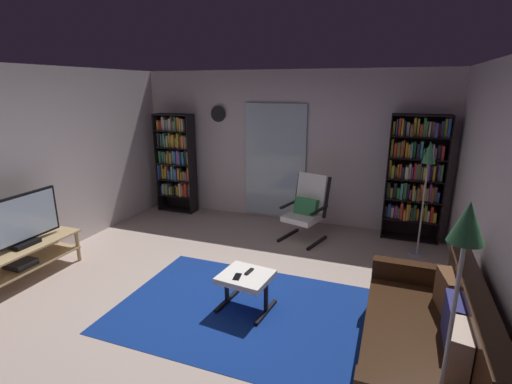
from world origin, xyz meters
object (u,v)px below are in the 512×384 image
Objects in this scene: bookshelf_near_tv at (176,159)px; bookshelf_near_sofa at (415,174)px; leather_sofa at (429,345)px; cell_phone at (237,277)px; television at (21,222)px; tv_remote at (249,272)px; tv_stand at (26,257)px; ottoman at (246,280)px; floor_lamp_by_shelf at (428,166)px; floor_lamp_by_sofa at (461,266)px; lounge_armchair at (307,206)px; wall_clock at (218,114)px.

bookshelf_near_tv is 0.95× the size of bookshelf_near_sofa.
bookshelf_near_sofa is at bearing 0.72° from bookshelf_near_tv.
leather_sofa is 1.86m from cell_phone.
television is 7.11× the size of tv_remote.
tv_remote is (2.80, 0.40, 0.12)m from tv_stand.
floor_lamp_by_shelf is (1.79, 2.12, 0.96)m from ottoman.
tv_stand is 9.43× the size of cell_phone.
floor_lamp_by_sofa is 1.08× the size of floor_lamp_by_shelf.
floor_lamp_by_shelf is (4.58, 2.45, 0.54)m from television.
floor_lamp_by_shelf is (0.03, 2.52, 1.00)m from leather_sofa.
wall_clock reaches higher than lounge_armchair.
cell_phone is 0.08× the size of floor_lamp_by_sofa.
lounge_armchair is at bearing 178.65° from floor_lamp_by_shelf.
television is at bearing 81.09° from tv_stand.
tv_stand is 5.47m from bookshelf_near_sofa.
leather_sofa is 6.50× the size of wall_clock.
bookshelf_near_sofa reaches higher than leather_sofa.
bookshelf_near_tv reaches higher than ottoman.
cell_phone is at bearing -121.76° from bookshelf_near_sofa.
ottoman is 0.35× the size of floor_lamp_by_shelf.
floor_lamp_by_sofa is (4.53, -0.89, 1.11)m from tv_stand.
floor_lamp_by_sofa is at bearing -50.27° from wall_clock.
floor_lamp_by_shelf is (0.12, -0.61, 0.26)m from bookshelf_near_sofa.
ottoman is 1.97× the size of wall_clock.
tv_stand is at bearing 179.38° from leather_sofa.
bookshelf_near_tv is 5.29m from leather_sofa.
lounge_armchair is at bearing 115.04° from floor_lamp_by_sofa.
tv_remote is at bearing -93.80° from lounge_armchair.
floor_lamp_by_sofa is at bearing -41.11° from cell_phone.
bookshelf_near_sofa is at bearing 49.74° from cell_phone.
bookshelf_near_tv is (0.31, 3.02, 0.71)m from tv_stand.
cell_phone is (2.73, 0.26, 0.11)m from tv_stand.
leather_sofa is 1.81m from ottoman.
leather_sofa is 3.30× the size of ottoman.
tv_remote is (0.02, 0.05, 0.08)m from ottoman.
tv_remote is at bearing 71.13° from ottoman.
television is at bearing -163.99° from tv_remote.
television is at bearing -95.77° from bookshelf_near_tv.
floor_lamp_by_shelf is (4.58, 2.47, 1.00)m from tv_stand.
tv_stand is 3.12m from bookshelf_near_tv.
leather_sofa is at bearing -43.58° from wall_clock.
floor_lamp_by_sofa is (1.81, -1.16, 0.99)m from cell_phone.
bookshelf_near_sofa reaches higher than cell_phone.
television is at bearing -173.14° from ottoman.
bookshelf_near_tv reaches higher than leather_sofa.
lounge_armchair is 1.81m from floor_lamp_by_shelf.
television is 7.31× the size of cell_phone.
cell_phone is (2.42, -2.76, -0.59)m from bookshelf_near_tv.
bookshelf_near_tv is 6.37× the size of wall_clock.
lounge_armchair is 7.10× the size of tv_remote.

